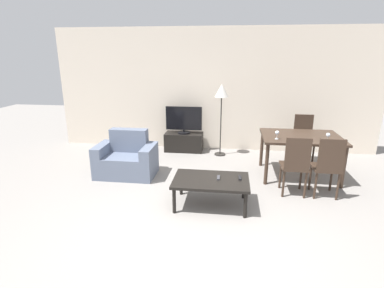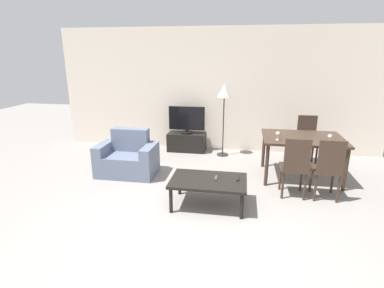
% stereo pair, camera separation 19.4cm
% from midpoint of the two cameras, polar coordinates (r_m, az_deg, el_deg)
% --- Properties ---
extents(ground_plane, '(18.00, 18.00, 0.00)m').
position_cam_midpoint_polar(ground_plane, '(3.71, 0.41, -18.29)').
color(ground_plane, gray).
extents(wall_back, '(7.21, 0.06, 2.70)m').
position_cam_midpoint_polar(wall_back, '(6.80, 5.63, 10.12)').
color(wall_back, beige).
rests_on(wall_back, ground_plane).
extents(armchair, '(1.05, 0.66, 0.81)m').
position_cam_midpoint_polar(armchair, '(5.59, -11.17, -2.75)').
color(armchair, slate).
rests_on(armchair, ground_plane).
extents(tv_stand, '(0.85, 0.43, 0.41)m').
position_cam_midpoint_polar(tv_stand, '(6.83, -0.18, 0.42)').
color(tv_stand, black).
rests_on(tv_stand, ground_plane).
extents(tv, '(0.81, 0.28, 0.61)m').
position_cam_midpoint_polar(tv, '(6.70, -0.18, 4.61)').
color(tv, black).
rests_on(tv, tv_stand).
extents(coffee_table, '(1.08, 0.69, 0.41)m').
position_cam_midpoint_polar(coffee_table, '(4.33, 4.44, -7.28)').
color(coffee_table, black).
rests_on(coffee_table, ground_plane).
extents(dining_table, '(1.35, 1.01, 0.75)m').
position_cam_midpoint_polar(dining_table, '(5.57, 21.26, 0.47)').
color(dining_table, '#38281E').
rests_on(dining_table, ground_plane).
extents(dining_chair_near, '(0.40, 0.40, 0.96)m').
position_cam_midpoint_polar(dining_chair_near, '(4.80, 20.13, -3.73)').
color(dining_chair_near, '#38281E').
rests_on(dining_chair_near, ground_plane).
extents(dining_chair_far, '(0.40, 0.40, 0.96)m').
position_cam_midpoint_polar(dining_chair_far, '(6.43, 21.83, 1.17)').
color(dining_chair_far, '#38281E').
rests_on(dining_chair_far, ground_plane).
extents(dining_chair_near_right, '(0.40, 0.40, 0.96)m').
position_cam_midpoint_polar(dining_chair_near_right, '(4.91, 25.55, -3.91)').
color(dining_chair_near_right, '#38281E').
rests_on(dining_chair_near_right, ground_plane).
extents(floor_lamp, '(0.29, 0.29, 1.54)m').
position_cam_midpoint_polar(floor_lamp, '(6.32, 7.05, 9.17)').
color(floor_lamp, black).
rests_on(floor_lamp, ground_plane).
extents(remote_primary, '(0.04, 0.15, 0.02)m').
position_cam_midpoint_polar(remote_primary, '(4.38, 9.95, -6.48)').
color(remote_primary, black).
rests_on(remote_primary, coffee_table).
extents(remote_secondary, '(0.04, 0.15, 0.02)m').
position_cam_midpoint_polar(remote_secondary, '(4.35, 5.88, -6.47)').
color(remote_secondary, '#38383D').
rests_on(remote_secondary, coffee_table).
extents(wine_glass_left, '(0.07, 0.07, 0.15)m').
position_cam_midpoint_polar(wine_glass_left, '(5.19, 17.07, 1.82)').
color(wine_glass_left, silver).
rests_on(wine_glass_left, dining_table).
extents(wine_glass_center, '(0.07, 0.07, 0.15)m').
position_cam_midpoint_polar(wine_glass_center, '(5.31, 25.72, 1.22)').
color(wine_glass_center, silver).
rests_on(wine_glass_center, dining_table).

